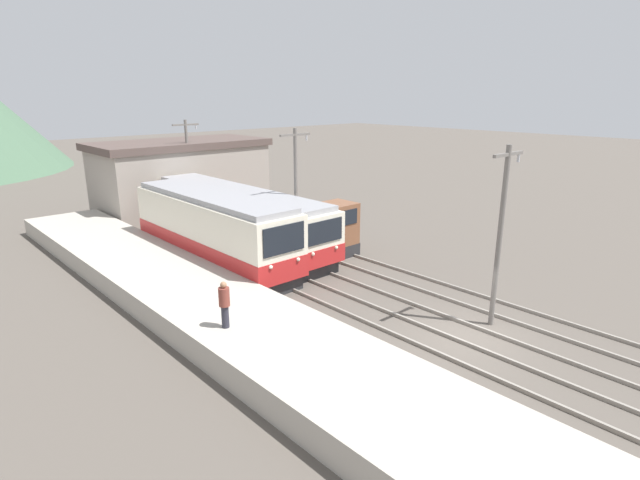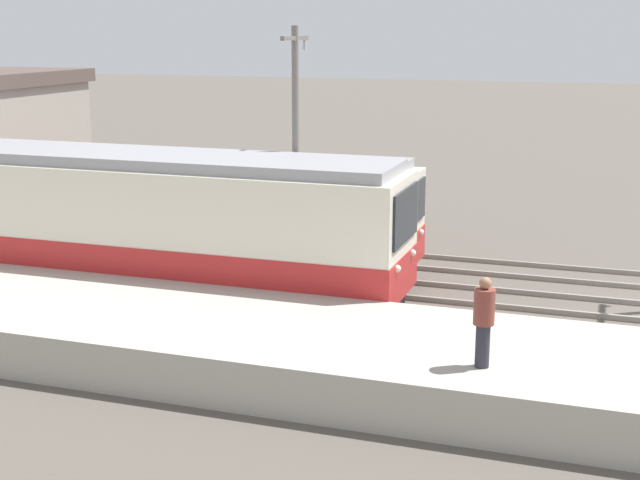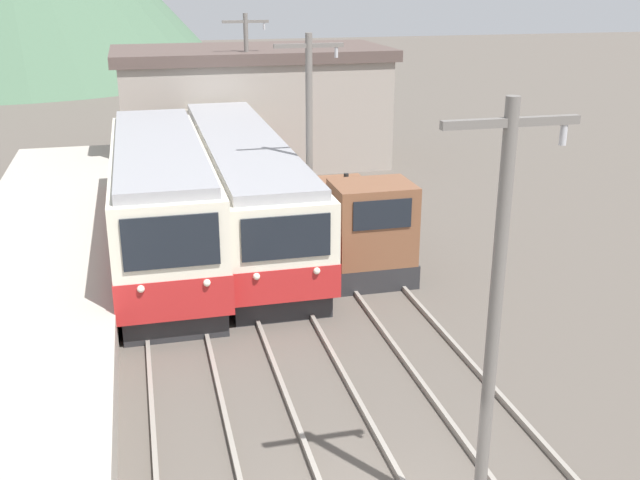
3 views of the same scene
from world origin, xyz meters
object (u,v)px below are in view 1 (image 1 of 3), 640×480
(commuter_train_center, at_px, (238,220))
(catenary_mast_far, at_px, (189,166))
(catenary_mast_mid, at_px, (296,188))
(person_on_platform, at_px, (224,303))
(catenary_mast_near, at_px, (500,231))
(commuter_train_left, at_px, (213,233))
(shunting_locomotive, at_px, (315,230))

(commuter_train_center, xyz_separation_m, catenary_mast_far, (1.51, 8.42, 2.21))
(catenary_mast_mid, xyz_separation_m, person_on_platform, (-8.97, -6.89, -1.91))
(catenary_mast_mid, height_order, catenary_mast_far, same)
(commuter_train_center, distance_m, person_on_platform, 12.83)
(catenary_mast_near, distance_m, person_on_platform, 10.48)
(catenary_mast_mid, distance_m, catenary_mast_far, 11.96)
(commuter_train_center, bearing_deg, catenary_mast_mid, -66.96)
(commuter_train_left, relative_size, catenary_mast_near, 1.70)
(catenary_mast_near, bearing_deg, catenary_mast_mid, 90.00)
(catenary_mast_mid, relative_size, catenary_mast_far, 1.00)
(shunting_locomotive, bearing_deg, commuter_train_center, 130.88)
(person_on_platform, bearing_deg, catenary_mast_mid, 37.52)
(catenary_mast_far, bearing_deg, commuter_train_left, -112.61)
(person_on_platform, bearing_deg, catenary_mast_far, 64.55)
(commuter_train_left, height_order, person_on_platform, commuter_train_left)
(shunting_locomotive, bearing_deg, catenary_mast_near, -97.06)
(catenary_mast_near, distance_m, catenary_mast_far, 23.93)
(catenary_mast_near, relative_size, person_on_platform, 4.19)
(catenary_mast_mid, bearing_deg, catenary_mast_near, -90.00)
(commuter_train_left, distance_m, person_on_platform, 9.70)
(commuter_train_center, xyz_separation_m, shunting_locomotive, (3.00, -3.47, -0.42))
(catenary_mast_near, distance_m, catenary_mast_mid, 11.96)
(commuter_train_center, bearing_deg, catenary_mast_near, -84.45)
(commuter_train_center, distance_m, catenary_mast_mid, 4.44)
(commuter_train_center, height_order, catenary_mast_mid, catenary_mast_mid)
(shunting_locomotive, relative_size, catenary_mast_far, 0.79)
(person_on_platform, bearing_deg, commuter_train_left, 61.28)
(catenary_mast_near, bearing_deg, commuter_train_center, 95.55)
(shunting_locomotive, xyz_separation_m, catenary_mast_mid, (-1.49, -0.08, 2.64))
(catenary_mast_far, distance_m, person_on_platform, 20.96)
(shunting_locomotive, distance_m, person_on_platform, 12.59)
(commuter_train_left, relative_size, shunting_locomotive, 2.15)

